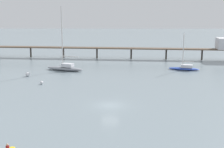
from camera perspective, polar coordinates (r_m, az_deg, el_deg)
The scene contains 6 objects.
ground_plane at distance 46.95m, azimuth -0.39°, elevation -5.83°, with size 400.00×400.00×0.00m, color gray.
pier at distance 91.64m, azimuth 10.66°, elevation 5.10°, with size 73.75×9.86×6.39m.
sailboat_blue at distance 76.23m, azimuth 13.27°, elevation 1.16°, with size 7.61×3.71×8.76m.
sailboat_gray at distance 74.40m, azimuth -8.66°, elevation 1.28°, with size 9.69×5.36×15.03m.
mooring_buoy_far at distance 61.57m, azimuth -12.89°, elevation -1.56°, with size 0.65×0.65×0.65m, color silver.
mooring_buoy_inner at distance 69.56m, azimuth -15.34°, elevation -0.08°, with size 0.88×0.88×0.88m, color silver.
Camera 1 is at (1.19, -44.75, 14.15)m, focal length 49.49 mm.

